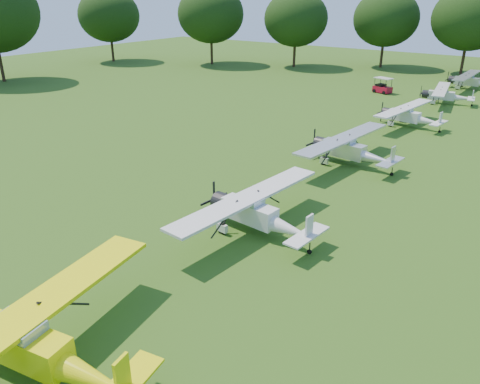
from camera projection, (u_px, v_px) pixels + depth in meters
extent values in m
plane|color=#254C13|center=(290.00, 202.00, 28.59)|extent=(160.00, 160.00, 0.00)
cylinder|color=black|center=(463.00, 58.00, 71.27)|extent=(0.44, 0.44, 4.74)
ellipsoid|color=black|center=(471.00, 18.00, 68.97)|extent=(11.05, 11.05, 9.39)
cylinder|color=black|center=(382.00, 53.00, 77.87)|extent=(0.44, 0.44, 4.49)
ellipsoid|color=black|center=(386.00, 18.00, 75.69)|extent=(10.47, 10.47, 8.90)
cylinder|color=black|center=(294.00, 53.00, 78.31)|extent=(0.44, 0.44, 4.44)
ellipsoid|color=black|center=(296.00, 19.00, 76.15)|extent=(10.36, 10.36, 8.80)
cylinder|color=black|center=(212.00, 50.00, 81.10)|extent=(0.44, 0.44, 4.77)
ellipsoid|color=black|center=(211.00, 14.00, 78.78)|extent=(11.14, 11.14, 9.47)
cylinder|color=black|center=(112.00, 48.00, 84.38)|extent=(0.44, 0.44, 4.56)
ellipsoid|color=black|center=(109.00, 15.00, 82.17)|extent=(10.64, 10.64, 9.04)
cylinder|color=black|center=(1.00, 62.00, 65.38)|extent=(0.44, 0.44, 5.35)
cube|color=#EBEA09|center=(23.00, 345.00, 15.39)|extent=(3.71, 1.65, 1.18)
cone|color=#EBEA09|center=(95.00, 380.00, 14.26)|extent=(3.26, 1.52, 1.01)
cube|color=#8CA5B2|center=(17.00, 329.00, 15.19)|extent=(1.94, 1.32, 0.62)
cube|color=#EBEA09|center=(15.00, 323.00, 15.08)|extent=(3.59, 11.97, 0.16)
cube|color=#EBEA09|center=(123.00, 378.00, 13.59)|extent=(0.21, 0.63, 1.46)
cylinder|color=black|center=(41.00, 332.00, 17.24)|extent=(0.69, 0.29, 0.67)
cube|color=silver|center=(249.00, 212.00, 24.89)|extent=(3.33, 1.27, 1.07)
cone|color=silver|center=(291.00, 230.00, 23.30)|extent=(2.92, 1.18, 0.91)
cube|color=#8CA5B2|center=(248.00, 202.00, 24.73)|extent=(1.71, 1.09, 0.56)
cylinder|color=black|center=(223.00, 202.00, 26.04)|extent=(1.01, 1.14, 1.06)
cube|color=black|center=(214.00, 199.00, 26.44)|extent=(0.07, 0.13, 2.13)
cube|color=silver|center=(248.00, 198.00, 24.63)|extent=(2.50, 10.85, 0.14)
cube|color=silver|center=(309.00, 228.00, 22.49)|extent=(0.15, 0.57, 1.32)
cube|color=silver|center=(307.00, 235.00, 22.74)|extent=(1.13, 2.91, 0.09)
cylinder|color=black|center=(222.00, 228.00, 24.80)|extent=(0.62, 0.22, 0.61)
cylinder|color=black|center=(252.00, 213.00, 26.56)|extent=(0.62, 0.22, 0.61)
cylinder|color=black|center=(309.00, 252.00, 22.95)|extent=(0.25, 0.10, 0.24)
cube|color=silver|center=(344.00, 149.00, 34.64)|extent=(3.37, 1.34, 1.08)
cone|color=silver|center=(378.00, 160.00, 33.01)|extent=(2.96, 1.24, 0.92)
cube|color=#8CA5B2|center=(343.00, 142.00, 34.48)|extent=(1.74, 1.12, 0.56)
cylinder|color=black|center=(321.00, 144.00, 35.83)|extent=(1.04, 1.16, 1.07)
cube|color=black|center=(314.00, 142.00, 36.24)|extent=(0.07, 0.13, 2.15)
cube|color=silver|center=(343.00, 138.00, 34.38)|extent=(2.70, 10.97, 0.14)
cube|color=silver|center=(393.00, 156.00, 32.18)|extent=(0.17, 0.57, 1.33)
cube|color=silver|center=(390.00, 162.00, 32.43)|extent=(1.19, 2.95, 0.09)
cylinder|color=black|center=(324.00, 161.00, 34.57)|extent=(0.63, 0.23, 0.62)
cylinder|color=black|center=(342.00, 153.00, 36.33)|extent=(0.63, 0.23, 0.62)
cylinder|color=black|center=(392.00, 174.00, 32.64)|extent=(0.25, 0.11, 0.25)
cube|color=silver|center=(404.00, 116.00, 44.36)|extent=(3.02, 1.25, 0.96)
cone|color=silver|center=(430.00, 122.00, 42.87)|extent=(2.65, 1.15, 0.82)
cube|color=#8CA5B2|center=(404.00, 110.00, 44.22)|extent=(1.56, 1.03, 0.50)
cylinder|color=black|center=(387.00, 113.00, 45.45)|extent=(0.94, 1.05, 0.95)
cube|color=black|center=(382.00, 112.00, 45.82)|extent=(0.07, 0.12, 1.92)
cube|color=silver|center=(404.00, 108.00, 44.13)|extent=(2.60, 9.79, 0.13)
cube|color=silver|center=(441.00, 119.00, 42.12)|extent=(0.16, 0.51, 1.19)
cube|color=silver|center=(439.00, 123.00, 42.34)|extent=(1.11, 2.64, 0.08)
cylinder|color=black|center=(391.00, 124.00, 44.32)|extent=(0.56, 0.22, 0.55)
cylinder|color=black|center=(401.00, 119.00, 45.86)|extent=(0.56, 0.22, 0.55)
cylinder|color=black|center=(439.00, 131.00, 42.53)|extent=(0.23, 0.10, 0.22)
cube|color=silver|center=(441.00, 95.00, 53.21)|extent=(2.88, 1.25, 0.91)
cone|color=silver|center=(463.00, 98.00, 52.30)|extent=(2.53, 1.15, 0.78)
cube|color=#8CA5B2|center=(441.00, 91.00, 53.05)|extent=(1.50, 1.01, 0.48)
cylinder|color=black|center=(426.00, 94.00, 53.88)|extent=(0.91, 1.01, 0.91)
cube|color=black|center=(421.00, 94.00, 54.11)|extent=(0.07, 0.11, 1.83)
cube|color=silver|center=(441.00, 89.00, 52.96)|extent=(2.67, 9.31, 0.12)
cube|color=silver|center=(473.00, 95.00, 51.77)|extent=(0.16, 0.49, 1.13)
cube|color=silver|center=(471.00, 99.00, 51.96)|extent=(1.11, 2.52, 0.08)
cylinder|color=black|center=(433.00, 102.00, 52.86)|extent=(0.54, 0.22, 0.52)
cylinder|color=black|center=(435.00, 99.00, 54.64)|extent=(0.54, 0.22, 0.52)
cylinder|color=black|center=(472.00, 105.00, 52.17)|extent=(0.22, 0.10, 0.21)
cube|color=silver|center=(467.00, 81.00, 60.96)|extent=(3.08, 0.98, 1.00)
cube|color=#8CA5B2|center=(467.00, 77.00, 60.80)|extent=(1.55, 0.92, 0.53)
cylinder|color=black|center=(452.00, 80.00, 61.95)|extent=(0.88, 1.01, 0.99)
cube|color=black|center=(448.00, 79.00, 62.29)|extent=(0.06, 0.12, 2.01)
cube|color=silver|center=(467.00, 75.00, 60.71)|extent=(1.63, 10.16, 0.13)
cylinder|color=black|center=(458.00, 87.00, 60.78)|extent=(0.58, 0.17, 0.57)
cylinder|color=black|center=(462.00, 85.00, 62.54)|extent=(0.58, 0.17, 0.57)
cube|color=#A40B24|center=(382.00, 89.00, 58.80)|extent=(2.50, 1.88, 0.71)
cube|color=black|center=(381.00, 86.00, 58.86)|extent=(1.23, 1.35, 0.46)
cube|color=silver|center=(384.00, 78.00, 58.25)|extent=(2.44, 1.94, 0.08)
cylinder|color=black|center=(374.00, 91.00, 59.12)|extent=(0.47, 0.28, 0.45)
cylinder|color=black|center=(381.00, 90.00, 59.79)|extent=(0.47, 0.28, 0.45)
cylinder|color=black|center=(384.00, 93.00, 57.99)|extent=(0.47, 0.28, 0.45)
cylinder|color=black|center=(390.00, 92.00, 58.66)|extent=(0.47, 0.28, 0.45)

